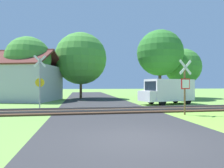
# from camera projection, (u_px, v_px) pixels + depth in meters

# --- Properties ---
(ground_plane) EXTENTS (160.00, 160.00, 0.00)m
(ground_plane) POSITION_uv_depth(u_px,v_px,m) (136.00, 140.00, 6.31)
(ground_plane) COLOR #6B9942
(road_asphalt) EXTENTS (6.69, 80.00, 0.01)m
(road_asphalt) POSITION_uv_depth(u_px,v_px,m) (123.00, 127.00, 8.28)
(road_asphalt) COLOR #2D2D30
(road_asphalt) RESTS_ON ground
(rail_track) EXTENTS (60.00, 2.60, 0.22)m
(rail_track) POSITION_uv_depth(u_px,v_px,m) (107.00, 111.00, 13.04)
(rail_track) COLOR #422D1E
(rail_track) RESTS_ON ground
(stop_sign_near) EXTENTS (0.86, 0.22, 3.19)m
(stop_sign_near) POSITION_uv_depth(u_px,v_px,m) (185.00, 84.00, 11.52)
(stop_sign_near) COLOR brown
(stop_sign_near) RESTS_ON ground
(crossing_sign_far) EXTENTS (0.88, 0.16, 3.89)m
(crossing_sign_far) POSITION_uv_depth(u_px,v_px,m) (40.00, 79.00, 14.31)
(crossing_sign_far) COLOR #9E9EA5
(crossing_sign_far) RESTS_ON ground
(house) EXTENTS (8.82, 8.24, 5.65)m
(house) POSITION_uv_depth(u_px,v_px,m) (22.00, 82.00, 22.00)
(house) COLOR #B7B7BC
(house) RESTS_ON ground
(tree_far) EXTENTS (4.79, 4.79, 6.57)m
(tree_far) POSITION_uv_depth(u_px,v_px,m) (183.00, 67.00, 26.70)
(tree_far) COLOR #513823
(tree_far) RESTS_ON ground
(tree_center) EXTENTS (6.57, 6.57, 8.38)m
(tree_center) POSITION_uv_depth(u_px,v_px,m) (81.00, 59.00, 25.39)
(tree_center) COLOR #513823
(tree_center) RESTS_ON ground
(tree_right) EXTENTS (5.64, 5.64, 8.50)m
(tree_right) POSITION_uv_depth(u_px,v_px,m) (160.00, 53.00, 24.56)
(tree_right) COLOR #513823
(tree_right) RESTS_ON ground
(tree_left) EXTENTS (4.88, 4.88, 7.01)m
(tree_left) POSITION_uv_depth(u_px,v_px,m) (28.00, 59.00, 21.83)
(tree_left) COLOR #513823
(tree_left) RESTS_ON ground
(mail_truck) EXTENTS (5.22, 3.12, 2.24)m
(mail_truck) POSITION_uv_depth(u_px,v_px,m) (168.00, 90.00, 17.87)
(mail_truck) COLOR white
(mail_truck) RESTS_ON ground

